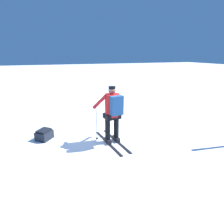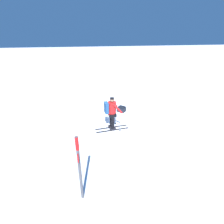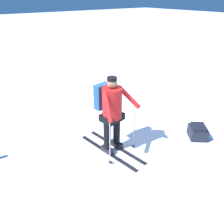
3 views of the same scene
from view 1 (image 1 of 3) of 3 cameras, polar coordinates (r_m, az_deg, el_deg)
The scene contains 3 objects.
ground_plane at distance 5.67m, azimuth -6.73°, elevation -8.07°, with size 80.00×80.00×0.00m, color white.
skier at distance 4.92m, azimuth 0.14°, elevation 0.38°, with size 1.71×0.90×1.68m.
dropped_backpack at distance 5.82m, azimuth -21.23°, elevation -6.89°, with size 0.58×0.57×0.32m.
Camera 1 is at (-4.96, 1.05, 2.53)m, focal length 28.00 mm.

